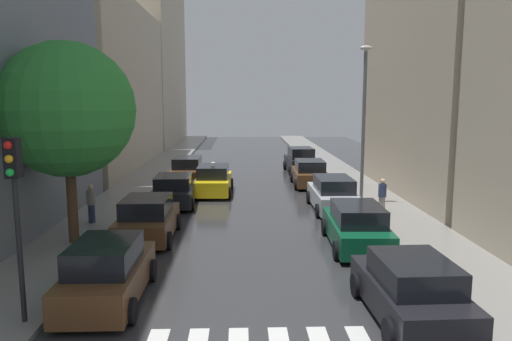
{
  "coord_description": "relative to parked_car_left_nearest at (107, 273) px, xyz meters",
  "views": [
    {
      "loc": [
        -0.38,
        -6.53,
        5.32
      ],
      "look_at": [
        0.52,
        21.87,
        1.06
      ],
      "focal_mm": 34.13,
      "sensor_mm": 36.0,
      "label": 1
    }
  ],
  "objects": [
    {
      "name": "parked_car_right_second",
      "position": [
        7.65,
        4.51,
        -0.04
      ],
      "size": [
        2.19,
        4.56,
        1.59
      ],
      "rotation": [
        0.0,
        0.0,
        1.53
      ],
      "color": "#0C4C2D",
      "rests_on": "ground"
    },
    {
      "name": "pedestrian_foreground",
      "position": [
        -2.74,
        7.75,
        0.21
      ],
      "size": [
        0.36,
        0.36,
        1.62
      ],
      "rotation": [
        0.0,
        0.0,
        3.68
      ],
      "color": "navy",
      "rests_on": "sidewalk_left"
    },
    {
      "name": "ground_plane",
      "position": [
        3.89,
        18.25,
        -0.8
      ],
      "size": [
        28.0,
        72.0,
        0.04
      ],
      "primitive_type": "cube",
      "color": "#303033"
    },
    {
      "name": "parked_car_left_fourth",
      "position": [
        0.15,
        18.19,
        -0.01
      ],
      "size": [
        2.08,
        4.56,
        1.65
      ],
      "rotation": [
        0.0,
        0.0,
        1.57
      ],
      "color": "brown",
      "rests_on": "ground"
    },
    {
      "name": "parked_car_left_nearest",
      "position": [
        0.0,
        0.0,
        0.0
      ],
      "size": [
        1.98,
        4.17,
        1.68
      ],
      "rotation": [
        0.0,
        0.0,
        1.57
      ],
      "color": "brown",
      "rests_on": "ground"
    },
    {
      "name": "pedestrian_near_tree",
      "position": [
        9.88,
        9.02,
        0.19
      ],
      "size": [
        0.36,
        0.36,
        1.58
      ],
      "rotation": [
        0.0,
        0.0,
        1.31
      ],
      "color": "gray",
      "rests_on": "sidewalk_right"
    },
    {
      "name": "street_tree_left",
      "position": [
        -2.55,
        4.98,
        4.13
      ],
      "size": [
        4.73,
        4.73,
        7.13
      ],
      "color": "#513823",
      "rests_on": "sidewalk_left"
    },
    {
      "name": "parked_car_right_nearest",
      "position": [
        7.59,
        -1.27,
        -0.05
      ],
      "size": [
        2.18,
        4.15,
        1.56
      ],
      "rotation": [
        0.0,
        0.0,
        1.6
      ],
      "color": "black",
      "rests_on": "ground"
    },
    {
      "name": "taxi_midroad",
      "position": [
        1.98,
        14.43,
        -0.02
      ],
      "size": [
        2.15,
        4.37,
        1.81
      ],
      "rotation": [
        0.0,
        0.0,
        1.55
      ],
      "color": "yellow",
      "rests_on": "ground"
    },
    {
      "name": "parked_car_right_fifth",
      "position": [
        7.8,
        22.24,
        0.05
      ],
      "size": [
        2.21,
        4.19,
        1.8
      ],
      "rotation": [
        0.0,
        0.0,
        1.62
      ],
      "color": "black",
      "rests_on": "ground"
    },
    {
      "name": "sidewalk_right",
      "position": [
        10.39,
        18.25,
        -0.71
      ],
      "size": [
        3.0,
        72.0,
        0.15
      ],
      "primitive_type": "cube",
      "color": "gray",
      "rests_on": "ground"
    },
    {
      "name": "building_left_far",
      "position": [
        -7.11,
        46.57,
        9.45
      ],
      "size": [
        6.0,
        20.3,
        20.47
      ],
      "primitive_type": "cube",
      "color": "#B2A38C",
      "rests_on": "ground"
    },
    {
      "name": "building_right_mid",
      "position": [
        14.89,
        14.08,
        5.79
      ],
      "size": [
        6.0,
        14.37,
        13.15
      ],
      "primitive_type": "cube",
      "color": "#B2A38C",
      "rests_on": "ground"
    },
    {
      "name": "parked_car_right_fourth",
      "position": [
        7.68,
        16.75,
        -0.03
      ],
      "size": [
        2.13,
        4.14,
        1.6
      ],
      "rotation": [
        0.0,
        0.0,
        1.55
      ],
      "color": "brown",
      "rests_on": "ground"
    },
    {
      "name": "traffic_light_left_corner",
      "position": [
        -1.56,
        -1.43,
        2.5
      ],
      "size": [
        0.3,
        0.42,
        4.3
      ],
      "color": "black",
      "rests_on": "sidewalk_left"
    },
    {
      "name": "building_left_mid",
      "position": [
        -7.11,
        25.63,
        5.39
      ],
      "size": [
        6.0,
        20.19,
        12.34
      ],
      "primitive_type": "cube",
      "color": "#B2A38C",
      "rests_on": "ground"
    },
    {
      "name": "parked_car_right_third",
      "position": [
        7.88,
        10.28,
        -0.02
      ],
      "size": [
        2.05,
        4.54,
        1.63
      ],
      "rotation": [
        0.0,
        0.0,
        1.57
      ],
      "color": "#B2B7BF",
      "rests_on": "ground"
    },
    {
      "name": "lamp_post_right",
      "position": [
        9.44,
        11.04,
        3.72
      ],
      "size": [
        0.6,
        0.28,
        7.62
      ],
      "color": "#595B60",
      "rests_on": "sidewalk_right"
    },
    {
      "name": "parked_car_left_second",
      "position": [
        -0.03,
        5.72,
        -0.01
      ],
      "size": [
        2.11,
        4.01,
        1.64
      ],
      "rotation": [
        0.0,
        0.0,
        1.57
      ],
      "color": "brown",
      "rests_on": "ground"
    },
    {
      "name": "sidewalk_left",
      "position": [
        -2.61,
        18.25,
        -0.71
      ],
      "size": [
        3.0,
        72.0,
        0.15
      ],
      "primitive_type": "cube",
      "color": "gray",
      "rests_on": "ground"
    },
    {
      "name": "parked_car_left_third",
      "position": [
        0.15,
        11.69,
        -0.06
      ],
      "size": [
        2.29,
        4.36,
        1.53
      ],
      "rotation": [
        0.0,
        0.0,
        1.61
      ],
      "color": "black",
      "rests_on": "ground"
    }
  ]
}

